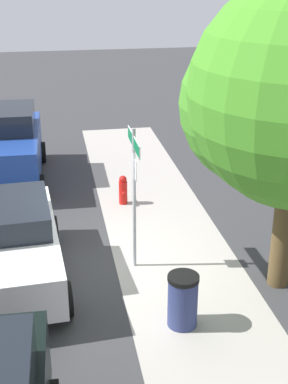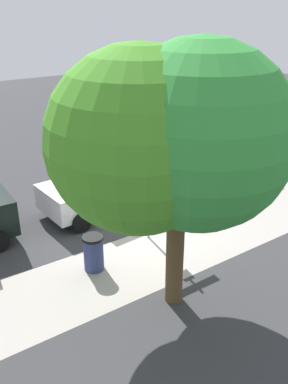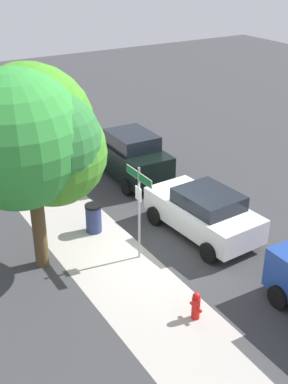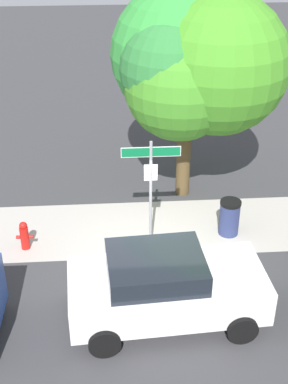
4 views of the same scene
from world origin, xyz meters
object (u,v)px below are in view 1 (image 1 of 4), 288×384
Objects in this scene: street_sign at (134,172)px; car_white at (9,243)px; trash_bin at (183,300)px; car_blue at (6,146)px; fire_hydrant at (123,190)px.

car_white is at bearing -87.64° from street_sign.
car_white is at bearing -123.91° from trash_bin.
street_sign reaches higher than car_blue.
trash_bin is at bearing 13.33° from street_sign.
car_white is (5.51, 0.35, -0.20)m from car_blue.
street_sign is 2.69m from trash_bin.
trash_bin is at bearing 24.76° from car_blue.
fire_hydrant is (-3.15, 0.20, -1.71)m from street_sign.
street_sign is at bearing 88.72° from car_white.
car_white is 5.35× the size of fire_hydrant.
trash_bin is (7.51, 3.32, -0.53)m from car_blue.
fire_hydrant is at bearing 136.91° from car_white.
car_white is at bearing 4.48° from car_blue.
car_blue is at bearing -126.73° from fire_hydrant.
car_blue reaches higher than trash_bin.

